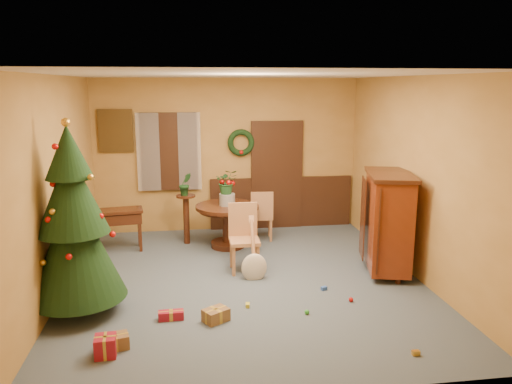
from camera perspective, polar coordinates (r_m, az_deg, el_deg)
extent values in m
plane|color=#3D4D59|center=(7.29, -1.23, -10.17)|extent=(5.50, 5.50, 0.00)
plane|color=silver|center=(6.75, -1.34, 13.25)|extent=(5.50, 5.50, 0.00)
plane|color=olive|center=(9.58, -3.26, 4.21)|extent=(5.00, 0.00, 5.00)
plane|color=olive|center=(4.24, 3.20, -5.99)|extent=(5.00, 0.00, 5.00)
plane|color=olive|center=(7.04, -21.94, 0.45)|extent=(0.00, 5.50, 5.50)
plane|color=olive|center=(7.59, 17.82, 1.54)|extent=(0.00, 5.50, 5.50)
cube|color=black|center=(9.86, 2.92, -1.18)|extent=(2.80, 0.06, 1.00)
cube|color=black|center=(9.72, 2.38, 1.94)|extent=(1.00, 0.08, 2.10)
cube|color=white|center=(9.75, 2.35, 1.68)|extent=(0.80, 0.03, 1.90)
cube|color=black|center=(9.48, -9.90, 4.58)|extent=(1.05, 0.08, 1.45)
cube|color=white|center=(9.51, -9.89, 4.60)|extent=(0.88, 0.03, 1.25)
cube|color=white|center=(9.45, -12.22, 4.46)|extent=(0.42, 0.02, 1.45)
cube|color=white|center=(9.43, -7.59, 4.61)|extent=(0.42, 0.02, 1.45)
torus|color=black|center=(9.49, -1.73, 5.67)|extent=(0.51, 0.11, 0.51)
cube|color=#4C3819|center=(9.53, -15.74, 6.76)|extent=(0.62, 0.05, 0.78)
cube|color=gray|center=(9.56, -15.72, 6.78)|extent=(0.48, 0.02, 0.62)
cylinder|color=black|center=(8.59, -3.31, -1.70)|extent=(1.09, 1.09, 0.06)
cylinder|color=black|center=(8.60, -3.30, -2.08)|extent=(0.97, 0.97, 0.04)
cylinder|color=black|center=(8.68, -3.28, -3.94)|extent=(0.17, 0.17, 0.60)
cylinder|color=black|center=(8.77, -3.25, -5.95)|extent=(0.58, 0.58, 0.10)
cylinder|color=slate|center=(8.56, -3.32, -0.86)|extent=(0.27, 0.27, 0.20)
imported|color=#1E4C23|center=(8.49, -3.34, 1.19)|extent=(0.38, 0.33, 0.42)
cube|color=#AA6C44|center=(7.52, -1.34, -5.62)|extent=(0.45, 0.45, 0.05)
cube|color=#AA6C44|center=(7.63, -1.52, -3.14)|extent=(0.44, 0.05, 0.53)
cube|color=#AA6C44|center=(7.79, -0.17, -6.91)|extent=(0.05, 0.05, 0.45)
cube|color=#AA6C44|center=(7.75, -2.81, -7.01)|extent=(0.05, 0.05, 0.45)
cube|color=#AA6C44|center=(7.46, 0.20, -7.80)|extent=(0.05, 0.05, 0.45)
cube|color=#AA6C44|center=(7.42, -2.57, -7.92)|extent=(0.05, 0.05, 0.45)
cube|color=#AA6C44|center=(9.07, 0.63, -2.81)|extent=(0.44, 0.44, 0.05)
cube|color=#AA6C44|center=(8.84, 0.70, -1.51)|extent=(0.40, 0.08, 0.47)
cube|color=#AA6C44|center=(8.97, -0.35, -4.47)|extent=(0.05, 0.05, 0.41)
cube|color=#AA6C44|center=(8.99, 1.71, -4.44)|extent=(0.05, 0.05, 0.41)
cube|color=#AA6C44|center=(9.28, -0.42, -3.90)|extent=(0.05, 0.05, 0.41)
cube|color=#AA6C44|center=(9.30, 1.57, -3.87)|extent=(0.05, 0.05, 0.41)
cylinder|color=black|center=(8.92, -7.95, -3.20)|extent=(0.11, 0.11, 0.85)
cylinder|color=black|center=(8.82, -8.04, -0.47)|extent=(0.34, 0.34, 0.03)
imported|color=#19471E|center=(8.77, -8.08, 0.91)|extent=(0.27, 0.24, 0.40)
cylinder|color=#382111|center=(6.69, -19.47, -11.85)|extent=(0.15, 0.15, 0.25)
cone|color=black|center=(6.42, -19.96, -5.52)|extent=(1.16, 1.16, 1.38)
cone|color=black|center=(6.27, -20.37, 0.02)|extent=(0.85, 0.85, 1.01)
cone|color=black|center=(6.19, -20.70, 4.34)|extent=(0.55, 0.55, 0.64)
sphere|color=gold|center=(6.16, -20.93, 7.46)|extent=(0.11, 0.11, 0.11)
cube|color=black|center=(8.69, -15.54, -2.09)|extent=(0.86, 0.52, 0.05)
cube|color=black|center=(8.72, -15.49, -2.89)|extent=(0.81, 0.47, 0.17)
cube|color=black|center=(8.83, -17.63, -4.44)|extent=(0.09, 0.29, 0.67)
cube|color=black|center=(8.74, -13.16, -4.35)|extent=(0.09, 0.29, 0.67)
cube|color=#542009|center=(7.67, 14.85, -3.31)|extent=(0.81, 1.22, 1.38)
cube|color=black|center=(7.52, 15.14, 1.90)|extent=(0.89, 1.30, 0.06)
cylinder|color=black|center=(7.49, 15.94, -9.63)|extent=(0.08, 0.08, 0.10)
cylinder|color=black|center=(8.30, 13.32, -7.33)|extent=(0.08, 0.08, 0.10)
cube|color=brown|center=(6.16, -4.61, -13.83)|extent=(0.35, 0.33, 0.15)
cube|color=gold|center=(6.16, -4.61, -13.83)|extent=(0.26, 0.18, 0.16)
cube|color=gold|center=(6.16, -4.61, -13.83)|extent=(0.15, 0.20, 0.16)
cube|color=maroon|center=(5.65, -16.82, -16.52)|extent=(0.23, 0.23, 0.22)
cube|color=gold|center=(5.65, -16.82, -16.52)|extent=(0.22, 0.04, 0.22)
cube|color=gold|center=(5.65, -16.82, -16.52)|extent=(0.04, 0.22, 0.22)
cube|color=brown|center=(5.78, -15.80, -16.13)|extent=(0.32, 0.26, 0.15)
cube|color=gold|center=(5.78, -15.80, -16.13)|extent=(0.28, 0.10, 0.15)
cube|color=gold|center=(5.78, -15.80, -16.13)|extent=(0.09, 0.20, 0.15)
cube|color=maroon|center=(6.27, -9.68, -13.71)|extent=(0.30, 0.13, 0.11)
cube|color=gold|center=(6.27, -9.68, -13.71)|extent=(0.31, 0.03, 0.11)
cube|color=gold|center=(6.27, -9.68, -13.71)|extent=(0.05, 0.13, 0.11)
cube|color=#2851AD|center=(7.06, 7.77, -10.85)|extent=(0.09, 0.08, 0.05)
sphere|color=green|center=(6.35, 5.84, -13.49)|extent=(0.06, 0.06, 0.06)
cube|color=gold|center=(6.50, -0.97, -12.81)|extent=(0.06, 0.09, 0.05)
sphere|color=red|center=(6.76, 10.80, -11.99)|extent=(0.06, 0.06, 0.06)
cube|color=gold|center=(5.73, 17.79, -17.10)|extent=(0.08, 0.05, 0.05)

